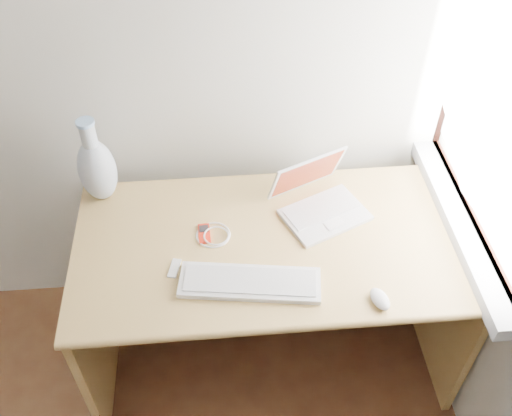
{
  "coord_description": "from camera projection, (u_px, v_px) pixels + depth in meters",
  "views": [
    {
      "loc": [
        0.82,
        -0.07,
        2.33
      ],
      "look_at": [
        0.94,
        1.35,
        0.89
      ],
      "focal_mm": 40.0,
      "sensor_mm": 36.0,
      "label": 1
    }
  ],
  "objects": [
    {
      "name": "cable_coil",
      "position": [
        213.0,
        235.0,
        2.09
      ],
      "size": [
        0.15,
        0.15,
        0.01
      ],
      "primitive_type": "torus",
      "rotation": [
        0.0,
        0.0,
        -0.19
      ],
      "color": "white",
      "rests_on": "desk"
    },
    {
      "name": "external_keyboard",
      "position": [
        250.0,
        282.0,
        1.93
      ],
      "size": [
        0.49,
        0.21,
        0.02
      ],
      "rotation": [
        0.0,
        0.0,
        -0.14
      ],
      "color": "white",
      "rests_on": "desk"
    },
    {
      "name": "ipod",
      "position": [
        204.0,
        234.0,
        2.09
      ],
      "size": [
        0.05,
        0.1,
        0.01
      ],
      "rotation": [
        0.0,
        0.0,
        0.05
      ],
      "color": "red",
      "rests_on": "desk"
    },
    {
      "name": "laptop",
      "position": [
        324.0,
        200.0,
        2.16
      ],
      "size": [
        0.36,
        0.36,
        0.21
      ],
      "rotation": [
        0.0,
        0.0,
        0.42
      ],
      "color": "white",
      "rests_on": "desk"
    },
    {
      "name": "desk",
      "position": [
        270.0,
        261.0,
        2.3
      ],
      "size": [
        1.46,
        0.73,
        0.77
      ],
      "color": "tan",
      "rests_on": "floor"
    },
    {
      "name": "vase",
      "position": [
        97.0,
        168.0,
        2.13
      ],
      "size": [
        0.14,
        0.14,
        0.36
      ],
      "color": "silver",
      "rests_on": "desk"
    },
    {
      "name": "mouse",
      "position": [
        380.0,
        299.0,
        1.87
      ],
      "size": [
        0.08,
        0.1,
        0.03
      ],
      "primitive_type": "ellipsoid",
      "rotation": [
        0.0,
        0.0,
        0.27
      ],
      "color": "white",
      "rests_on": "desk"
    },
    {
      "name": "remote",
      "position": [
        174.0,
        268.0,
        1.98
      ],
      "size": [
        0.05,
        0.09,
        0.01
      ],
      "primitive_type": "cube",
      "rotation": [
        0.0,
        0.0,
        -0.24
      ],
      "color": "white",
      "rests_on": "desk"
    },
    {
      "name": "window",
      "position": [
        507.0,
        116.0,
        1.76
      ],
      "size": [
        0.11,
        0.99,
        1.1
      ],
      "color": "white",
      "rests_on": "right_wall"
    }
  ]
}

